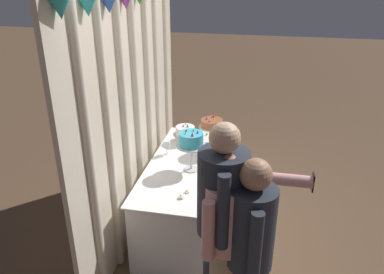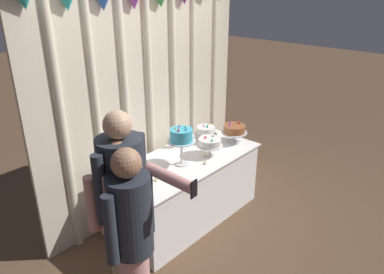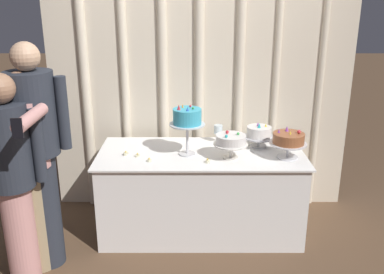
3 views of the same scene
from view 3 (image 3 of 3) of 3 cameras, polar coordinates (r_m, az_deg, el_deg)
The scene contains 15 objects.
ground_plane at distance 3.94m, azimuth 1.27°, elevation -12.88°, with size 24.00×24.00×0.00m, color brown.
draped_curtain at distance 4.04m, azimuth 0.70°, elevation 10.87°, with size 2.87×0.20×2.80m.
cake_table at distance 3.85m, azimuth 1.28°, elevation -7.30°, with size 1.77×0.81×0.75m.
cake_display_leftmost at distance 3.55m, azimuth -0.53°, elevation 2.46°, with size 0.30×0.30×0.44m.
cake_display_midleft at distance 3.53m, azimuth 5.29°, elevation -0.52°, with size 0.28×0.28×0.23m.
cake_display_midright at distance 3.84m, azimuth 9.01°, elevation 0.52°, with size 0.28×0.28×0.23m.
cake_display_rightmost at distance 3.61m, azimuth 12.81°, elevation -0.38°, with size 0.31×0.31×0.26m.
wine_glass at distance 3.93m, azimuth 3.61°, elevation 0.97°, with size 0.08×0.08×0.16m.
tealight_far_left at distance 3.68m, azimuth -8.67°, elevation -2.22°, with size 0.04×0.04×0.04m.
tealight_near_left at distance 3.64m, azimuth -7.13°, elevation -2.43°, with size 0.04×0.04×0.03m.
tealight_near_right at distance 3.52m, azimuth -5.60°, elevation -3.11°, with size 0.04×0.04×0.03m.
tealight_far_right at distance 3.48m, azimuth 2.18°, elevation -3.24°, with size 0.04×0.04×0.04m.
guest_man_pink_jacket at distance 3.36m, azimuth -19.83°, elevation -1.65°, with size 0.51×0.39×1.75m.
guest_girl_blue_dress at distance 3.38m, azimuth -20.75°, elevation -3.66°, with size 0.46×0.78×1.55m.
guest_man_dark_suit at distance 3.25m, azimuth -22.72°, elevation -4.48°, with size 0.47×0.36×1.57m.
Camera 3 is at (-0.08, -3.36, 2.07)m, focal length 40.15 mm.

